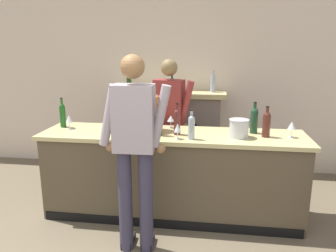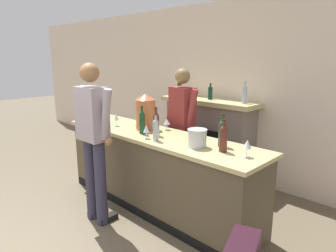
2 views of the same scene
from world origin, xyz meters
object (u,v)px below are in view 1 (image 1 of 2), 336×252
wine_bottle_chardonnay_pale (254,119)px  wine_glass_front_right (69,119)px  wine_bottle_rose_blush (177,121)px  wine_glass_front_left (178,128)px  fireplace_stone (171,132)px  person_customer (135,147)px  wine_bottle_riesling_slim (63,114)px  wine_glass_mid_counter (171,119)px  wine_bottle_merlot_tall (266,123)px  copper_dispenser (148,110)px  wine_glass_by_dispenser (108,122)px  wine_bottle_cabernet_heavy (191,126)px  person_bartender (169,121)px  wine_glass_back_row (292,126)px  wine_bottle_port_short (159,121)px

wine_bottle_chardonnay_pale → wine_glass_front_right: (-2.09, -0.10, -0.04)m
wine_bottle_rose_blush → wine_glass_front_left: 0.19m
fireplace_stone → person_customer: size_ratio=0.88×
wine_bottle_riesling_slim → wine_glass_front_left: (1.40, -0.33, -0.04)m
wine_glass_mid_counter → wine_bottle_merlot_tall: bearing=-13.7°
copper_dispenser → wine_bottle_riesling_slim: bearing=179.3°
copper_dispenser → wine_bottle_rose_blush: copper_dispenser is taller
person_customer → wine_bottle_chardonnay_pale: person_customer is taller
person_customer → wine_glass_by_dispenser: 0.79m
wine_bottle_merlot_tall → wine_bottle_cabernet_heavy: 0.80m
wine_bottle_cabernet_heavy → wine_glass_mid_counter: size_ratio=2.10×
wine_glass_front_left → wine_glass_by_dispenser: bearing=169.6°
person_bartender → wine_bottle_cabernet_heavy: (0.34, -0.82, 0.14)m
wine_glass_front_right → wine_bottle_merlot_tall: bearing=-1.2°
wine_bottle_merlot_tall → wine_bottle_chardonnay_pale: bearing=127.9°
wine_glass_front_right → wine_glass_front_left: (1.29, -0.26, 0.00)m
wine_bottle_merlot_tall → wine_glass_front_left: size_ratio=1.99×
wine_glass_mid_counter → wine_glass_front_right: wine_glass_front_right is taller
fireplace_stone → wine_bottle_merlot_tall: size_ratio=4.94×
wine_glass_back_row → wine_glass_front_left: size_ratio=1.03×
wine_bottle_chardonnay_pale → wine_glass_front_right: 2.09m
person_customer → copper_dispenser: (-0.04, 0.81, 0.18)m
wine_bottle_rose_blush → wine_bottle_merlot_tall: 0.94m
wine_bottle_port_short → wine_glass_by_dispenser: bearing=177.6°
wine_bottle_rose_blush → wine_glass_by_dispenser: bearing=-177.2°
wine_bottle_merlot_tall → wine_glass_back_row: bearing=3.0°
wine_bottle_cabernet_heavy → wine_glass_front_right: 1.45m
wine_bottle_port_short → wine_glass_front_left: wine_bottle_port_short is taller
fireplace_stone → wine_glass_front_left: fireplace_stone is taller
copper_dispenser → wine_bottle_riesling_slim: size_ratio=1.33×
wine_glass_by_dispenser → wine_glass_front_left: size_ratio=1.07×
fireplace_stone → wine_bottle_chardonnay_pale: fireplace_stone is taller
fireplace_stone → wine_glass_by_dispenser: (-0.51, -1.43, 0.46)m
wine_bottle_chardonnay_pale → wine_glass_mid_counter: wine_bottle_chardonnay_pale is taller
fireplace_stone → person_customer: (-0.05, -2.07, 0.39)m
wine_glass_mid_counter → wine_glass_by_dispenser: (-0.65, -0.33, 0.02)m
wine_bottle_rose_blush → person_customer: bearing=-114.3°
person_bartender → wine_glass_front_left: (0.20, -0.84, 0.12)m
person_bartender → copper_dispenser: (-0.17, -0.53, 0.24)m
wine_glass_mid_counter → fireplace_stone: bearing=97.5°
wine_bottle_rose_blush → wine_bottle_cabernet_heavy: wine_bottle_rose_blush is taller
wine_bottle_chardonnay_pale → wine_glass_front_right: size_ratio=2.18×
wine_bottle_rose_blush → wine_glass_front_left: size_ratio=2.08×
wine_bottle_rose_blush → wine_glass_mid_counter: wine_bottle_rose_blush is taller
wine_bottle_cabernet_heavy → wine_glass_mid_counter: (-0.27, 0.45, -0.03)m
person_bartender → wine_bottle_rose_blush: person_bartender is taller
wine_bottle_riesling_slim → wine_bottle_port_short: bearing=-9.9°
wine_bottle_riesling_slim → wine_glass_mid_counter: (1.27, 0.14, -0.05)m
wine_bottle_merlot_tall → wine_glass_back_row: (0.26, 0.01, -0.03)m
copper_dispenser → wine_glass_back_row: size_ratio=2.73×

